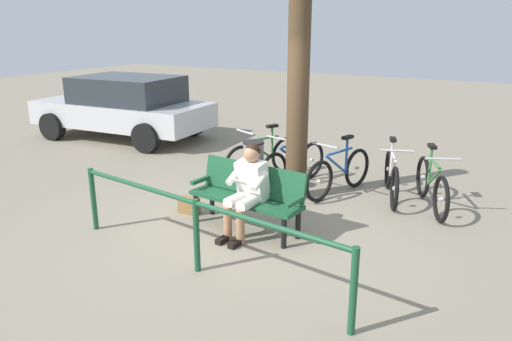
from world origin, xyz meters
name	(u,v)px	position (x,y,z in m)	size (l,w,h in m)	color
ground_plane	(231,229)	(0.00, 0.00, 0.00)	(40.00, 40.00, 0.00)	gray
bench	(248,192)	(-0.18, -0.16, 0.51)	(1.64, 0.65, 0.87)	#194C2D
person_reading	(248,186)	(-0.27, 0.01, 0.66)	(0.52, 0.79, 1.20)	white
handbag	(189,205)	(0.84, -0.19, 0.12)	(0.30, 0.14, 0.24)	olive
tree_trunk	(298,103)	(-0.22, -1.58, 1.51)	(0.33, 0.33, 3.01)	#4C3823
litter_bin	(254,167)	(0.47, -1.44, 0.43)	(0.35, 0.35, 0.86)	slate
bicycle_silver	(431,185)	(-2.18, -2.11, 0.36)	(0.77, 1.55, 0.94)	black
bicycle_purple	(391,176)	(-1.55, -2.26, 0.36)	(0.68, 1.60, 0.94)	black
bicycle_blue	(339,173)	(-0.76, -2.05, 0.36)	(0.61, 1.63, 0.94)	black
bicycle_red	(294,164)	(0.08, -2.13, 0.36)	(0.57, 1.64, 0.94)	black
bicycle_green	(264,158)	(0.72, -2.25, 0.36)	(0.76, 1.56, 0.94)	black
railing_fence	(196,220)	(-0.28, 1.15, 0.61)	(3.82, 0.62, 0.85)	#194C2D
parked_car	(124,106)	(5.07, -3.36, 0.77)	(4.31, 2.23, 1.47)	silver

